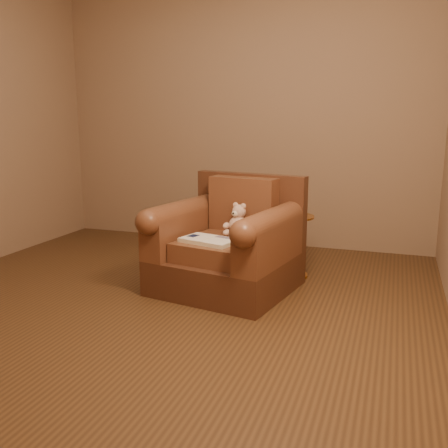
% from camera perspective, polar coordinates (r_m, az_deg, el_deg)
% --- Properties ---
extents(floor, '(4.00, 4.00, 0.00)m').
position_cam_1_polar(floor, '(3.72, -7.52, -8.91)').
color(floor, '#50341B').
rests_on(floor, ground).
extents(room, '(4.02, 4.02, 2.71)m').
position_cam_1_polar(room, '(3.51, -8.32, 18.30)').
color(room, '#917259').
rests_on(room, ground).
extents(armchair, '(1.12, 1.09, 0.88)m').
position_cam_1_polar(armchair, '(3.92, 0.54, -2.56)').
color(armchair, '#4C2919').
rests_on(armchair, floor).
extents(teddy_bear, '(0.19, 0.22, 0.26)m').
position_cam_1_polar(teddy_bear, '(3.93, 1.51, 0.14)').
color(teddy_bear, '#D7AC96').
rests_on(teddy_bear, armchair).
extents(guidebook, '(0.45, 0.34, 0.03)m').
position_cam_1_polar(guidebook, '(3.71, -1.74, -1.88)').
color(guidebook, beige).
rests_on(guidebook, armchair).
extents(side_table, '(0.38, 0.38, 0.53)m').
position_cam_1_polar(side_table, '(4.25, 7.62, -2.25)').
color(side_table, '#CA8637').
rests_on(side_table, floor).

